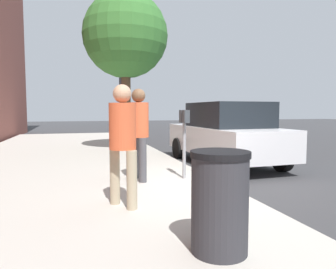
{
  "coord_description": "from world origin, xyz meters",
  "views": [
    {
      "loc": [
        -5.66,
        2.64,
        1.56
      ],
      "look_at": [
        0.26,
        0.94,
        1.07
      ],
      "focal_mm": 33.07,
      "sensor_mm": 36.0,
      "label": 1
    }
  ],
  "objects_px": {
    "pedestrian_at_meter": "(139,126)",
    "traffic_signal": "(122,90)",
    "parked_sedan_near": "(225,133)",
    "pedestrian_bystander": "(123,135)",
    "trash_bin": "(220,202)",
    "parking_meter": "(184,129)",
    "street_tree": "(125,36)"
  },
  "relations": [
    {
      "from": "pedestrian_at_meter",
      "to": "pedestrian_bystander",
      "type": "relative_size",
      "value": 1.03
    },
    {
      "from": "pedestrian_bystander",
      "to": "trash_bin",
      "type": "distance_m",
      "value": 1.94
    },
    {
      "from": "parked_sedan_near",
      "to": "parking_meter",
      "type": "bearing_deg",
      "value": 136.26
    },
    {
      "from": "parked_sedan_near",
      "to": "traffic_signal",
      "type": "xyz_separation_m",
      "value": [
        7.8,
        1.88,
        1.68
      ]
    },
    {
      "from": "street_tree",
      "to": "trash_bin",
      "type": "distance_m",
      "value": 8.86
    },
    {
      "from": "pedestrian_at_meter",
      "to": "traffic_signal",
      "type": "bearing_deg",
      "value": 72.92
    },
    {
      "from": "pedestrian_at_meter",
      "to": "parked_sedan_near",
      "type": "xyz_separation_m",
      "value": [
        1.93,
        -2.86,
        -0.35
      ]
    },
    {
      "from": "pedestrian_at_meter",
      "to": "trash_bin",
      "type": "distance_m",
      "value": 3.39
    },
    {
      "from": "street_tree",
      "to": "trash_bin",
      "type": "xyz_separation_m",
      "value": [
        -8.16,
        0.27,
        -3.45
      ]
    },
    {
      "from": "parked_sedan_near",
      "to": "trash_bin",
      "type": "bearing_deg",
      "value": 153.04
    },
    {
      "from": "parking_meter",
      "to": "traffic_signal",
      "type": "relative_size",
      "value": 0.39
    },
    {
      "from": "trash_bin",
      "to": "pedestrian_bystander",
      "type": "bearing_deg",
      "value": 22.7
    },
    {
      "from": "parked_sedan_near",
      "to": "traffic_signal",
      "type": "bearing_deg",
      "value": 13.55
    },
    {
      "from": "street_tree",
      "to": "traffic_signal",
      "type": "xyz_separation_m",
      "value": [
        4.91,
        -0.53,
        -1.53
      ]
    },
    {
      "from": "parking_meter",
      "to": "parked_sedan_near",
      "type": "xyz_separation_m",
      "value": [
        2.02,
        -1.93,
        -0.27
      ]
    },
    {
      "from": "parking_meter",
      "to": "street_tree",
      "type": "relative_size",
      "value": 0.26
    },
    {
      "from": "pedestrian_at_meter",
      "to": "traffic_signal",
      "type": "distance_m",
      "value": 9.87
    },
    {
      "from": "parked_sedan_near",
      "to": "pedestrian_bystander",
      "type": "bearing_deg",
      "value": 136.27
    },
    {
      "from": "parking_meter",
      "to": "street_tree",
      "type": "distance_m",
      "value": 5.74
    },
    {
      "from": "parking_meter",
      "to": "street_tree",
      "type": "xyz_separation_m",
      "value": [
        4.91,
        0.47,
        2.94
      ]
    },
    {
      "from": "street_tree",
      "to": "parking_meter",
      "type": "bearing_deg",
      "value": -174.51
    },
    {
      "from": "parking_meter",
      "to": "traffic_signal",
      "type": "distance_m",
      "value": 9.92
    },
    {
      "from": "pedestrian_at_meter",
      "to": "traffic_signal",
      "type": "height_order",
      "value": "traffic_signal"
    },
    {
      "from": "pedestrian_bystander",
      "to": "parked_sedan_near",
      "type": "distance_m",
      "value": 4.93
    },
    {
      "from": "pedestrian_at_meter",
      "to": "traffic_signal",
      "type": "xyz_separation_m",
      "value": [
        9.73,
        -0.98,
        1.34
      ]
    },
    {
      "from": "parked_sedan_near",
      "to": "trash_bin",
      "type": "xyz_separation_m",
      "value": [
        -5.27,
        2.68,
        -0.24
      ]
    },
    {
      "from": "street_tree",
      "to": "parked_sedan_near",
      "type": "bearing_deg",
      "value": -140.2
    },
    {
      "from": "street_tree",
      "to": "trash_bin",
      "type": "height_order",
      "value": "street_tree"
    },
    {
      "from": "pedestrian_bystander",
      "to": "street_tree",
      "type": "height_order",
      "value": "street_tree"
    },
    {
      "from": "pedestrian_bystander",
      "to": "trash_bin",
      "type": "height_order",
      "value": "pedestrian_bystander"
    },
    {
      "from": "parking_meter",
      "to": "pedestrian_bystander",
      "type": "bearing_deg",
      "value": 136.28
    },
    {
      "from": "parking_meter",
      "to": "pedestrian_bystander",
      "type": "relative_size",
      "value": 0.8
    }
  ]
}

